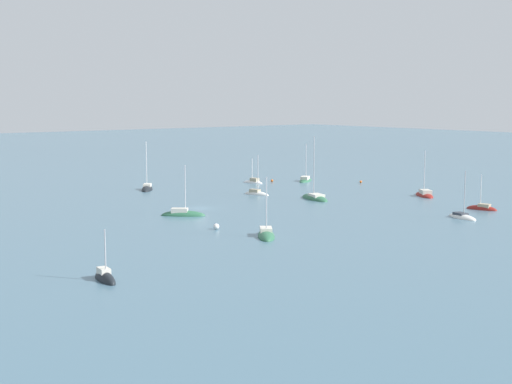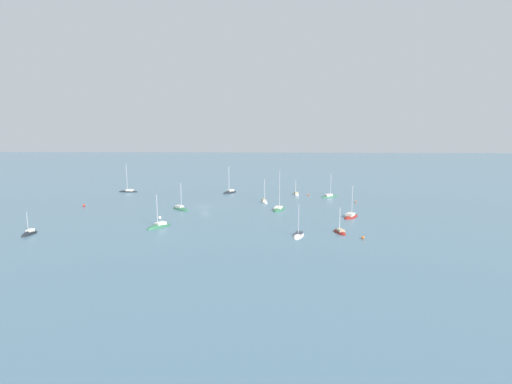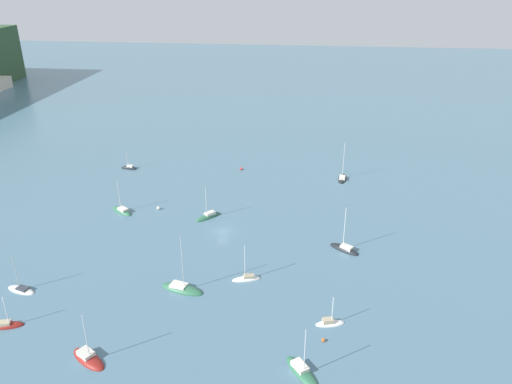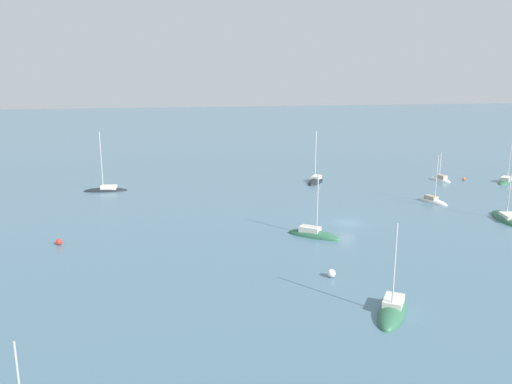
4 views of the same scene
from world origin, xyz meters
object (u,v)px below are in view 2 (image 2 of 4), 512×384
at_px(sailboat_10, 129,192).
at_px(sailboat_8, 181,209).
at_px(sailboat_2, 329,197).
at_px(sailboat_6, 351,217).
at_px(sailboat_0, 340,233).
at_px(sailboat_3, 299,236).
at_px(sailboat_7, 264,202).
at_px(sailboat_5, 29,234).
at_px(mooring_buoy_1, 160,218).
at_px(mooring_buoy_4, 356,202).
at_px(mooring_buoy_0, 363,237).
at_px(mooring_buoy_3, 308,195).
at_px(sailboat_9, 296,195).
at_px(sailboat_1, 230,193).
at_px(sailboat_11, 159,227).
at_px(sailboat_4, 279,209).
at_px(mooring_buoy_2, 84,205).

bearing_deg(sailboat_10, sailboat_8, 136.13).
height_order(sailboat_2, sailboat_6, sailboat_6).
relative_size(sailboat_0, sailboat_3, 0.82).
relative_size(sailboat_6, sailboat_7, 1.12).
height_order(sailboat_0, sailboat_5, sailboat_0).
relative_size(sailboat_2, mooring_buoy_1, 10.61).
distance_m(sailboat_0, mooring_buoy_4, 42.34).
distance_m(sailboat_8, mooring_buoy_0, 58.16).
height_order(sailboat_10, mooring_buoy_1, sailboat_10).
bearing_deg(sailboat_2, sailboat_10, 136.72).
distance_m(sailboat_5, mooring_buoy_3, 92.38).
bearing_deg(sailboat_9, sailboat_2, -125.06).
bearing_deg(sailboat_3, sailboat_10, -119.85).
relative_size(sailboat_1, mooring_buoy_0, 16.67).
relative_size(sailboat_2, sailboat_9, 1.50).
relative_size(sailboat_5, mooring_buoy_3, 10.89).
xyz_separation_m(sailboat_0, sailboat_6, (-6.03, -17.35, 0.04)).
height_order(sailboat_1, sailboat_5, sailboat_1).
height_order(sailboat_7, sailboat_9, sailboat_7).
distance_m(sailboat_6, mooring_buoy_1, 53.49).
bearing_deg(sailboat_0, sailboat_8, 43.97).
bearing_deg(mooring_buoy_3, sailboat_10, -4.75).
distance_m(sailboat_1, sailboat_9, 25.78).
xyz_separation_m(sailboat_3, sailboat_7, (8.78, -42.82, 0.04)).
bearing_deg(mooring_buoy_0, sailboat_3, -7.37).
height_order(sailboat_0, sailboat_11, sailboat_11).
bearing_deg(sailboat_1, mooring_buoy_3, 116.62).
bearing_deg(mooring_buoy_4, sailboat_9, -38.24).
bearing_deg(sailboat_7, sailboat_8, -79.45).
height_order(sailboat_10, sailboat_11, sailboat_10).
relative_size(sailboat_3, sailboat_6, 0.86).
height_order(sailboat_1, sailboat_4, sailboat_4).
height_order(sailboat_3, sailboat_4, sailboat_4).
bearing_deg(sailboat_1, sailboat_9, 117.52).
distance_m(sailboat_3, mooring_buoy_2, 74.47).
distance_m(sailboat_2, mooring_buoy_3, 8.12).
xyz_separation_m(sailboat_6, mooring_buoy_3, (8.59, -37.29, 0.17)).
relative_size(sailboat_11, mooring_buoy_3, 15.55).
distance_m(sailboat_6, sailboat_9, 40.63).
bearing_deg(sailboat_4, mooring_buoy_0, -135.28).
distance_m(mooring_buoy_1, mooring_buoy_2, 34.13).
xyz_separation_m(sailboat_5, sailboat_8, (-28.99, -30.83, 0.01)).
bearing_deg(sailboat_10, mooring_buoy_3, -178.53).
bearing_deg(sailboat_5, sailboat_0, 100.65).
relative_size(sailboat_10, mooring_buoy_1, 13.27).
bearing_deg(sailboat_8, mooring_buoy_4, 55.58).
xyz_separation_m(mooring_buoy_1, mooring_buoy_3, (-44.70, -41.87, -0.14)).
distance_m(sailboat_1, sailboat_8, 35.13).
height_order(sailboat_6, sailboat_7, sailboat_6).
relative_size(sailboat_10, mooring_buoy_3, 19.23).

